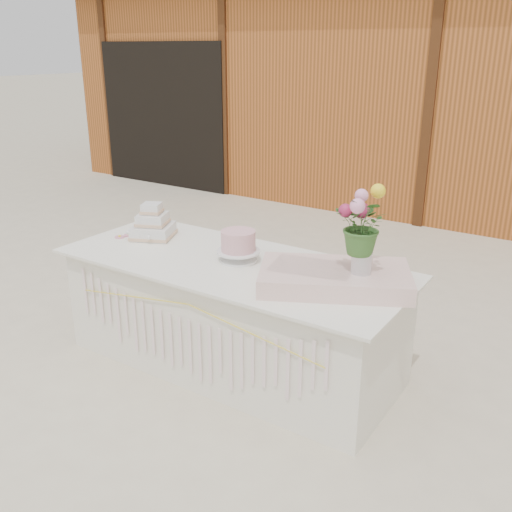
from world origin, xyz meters
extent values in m
plane|color=beige|center=(0.00, 0.00, 0.00)|extent=(80.00, 80.00, 0.00)
cube|color=#AB5623|center=(0.00, 6.00, 1.50)|extent=(12.00, 4.00, 3.00)
cube|color=black|center=(-4.20, 3.98, 1.10)|extent=(2.40, 0.08, 2.20)
cube|color=white|center=(0.00, 0.00, 0.38)|extent=(2.28, 0.88, 0.75)
cube|color=white|center=(0.00, 0.00, 0.76)|extent=(2.40, 1.00, 0.02)
cube|color=silver|center=(-0.79, 0.10, 0.82)|extent=(0.37, 0.37, 0.10)
cube|color=#DCB08B|center=(-0.79, 0.10, 0.79)|extent=(0.39, 0.39, 0.02)
cube|color=silver|center=(-0.79, 0.10, 0.91)|extent=(0.27, 0.27, 0.09)
cube|color=#DCB08B|center=(-0.79, 0.10, 0.89)|extent=(0.28, 0.28, 0.02)
cube|color=silver|center=(-0.79, 0.10, 0.99)|extent=(0.17, 0.17, 0.08)
cube|color=#DCB08B|center=(-0.79, 0.10, 0.97)|extent=(0.19, 0.19, 0.02)
cylinder|color=white|center=(0.03, 0.04, 0.78)|extent=(0.25, 0.25, 0.02)
cylinder|color=white|center=(0.03, 0.04, 0.81)|extent=(0.07, 0.07, 0.05)
cylinder|color=white|center=(0.03, 0.04, 0.84)|extent=(0.29, 0.29, 0.01)
cylinder|color=#F3AFBA|center=(0.03, 0.04, 0.91)|extent=(0.23, 0.23, 0.14)
cube|color=beige|center=(0.76, 0.00, 0.83)|extent=(1.02, 0.85, 0.11)
cylinder|color=silver|center=(0.91, 0.03, 0.96)|extent=(0.12, 0.12, 0.16)
imported|color=#346026|center=(0.91, 0.03, 1.22)|extent=(0.32, 0.28, 0.35)
camera|label=1|loc=(2.09, -2.87, 2.11)|focal=40.00mm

